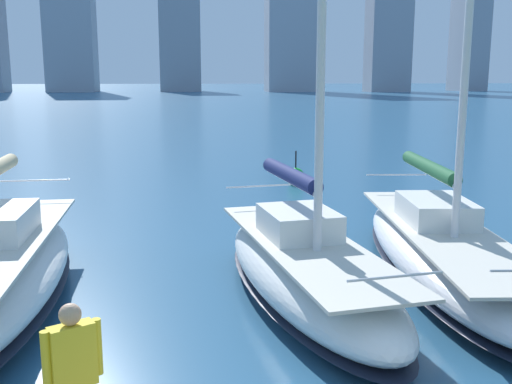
% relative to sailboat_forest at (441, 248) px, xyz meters
% --- Properties ---
extents(city_skyline, '(163.00, 19.36, 53.30)m').
position_rel_sailboat_forest_xyz_m(city_skyline, '(3.21, -149.41, 21.45)').
color(city_skyline, '#9398A2').
rests_on(city_skyline, ground).
extents(sailboat_forest, '(3.32, 9.70, 12.45)m').
position_rel_sailboat_forest_xyz_m(sailboat_forest, '(0.00, 0.00, 0.00)').
color(sailboat_forest, white).
rests_on(sailboat_forest, ground).
extents(sailboat_navy, '(3.36, 8.09, 10.55)m').
position_rel_sailboat_forest_xyz_m(sailboat_navy, '(3.30, 1.03, 0.03)').
color(sailboat_navy, white).
rests_on(sailboat_navy, ground).
extents(person_yellow_shirt, '(0.55, 0.38, 1.67)m').
position_rel_sailboat_forest_xyz_m(person_yellow_shirt, '(6.81, 6.49, 0.92)').
color(person_yellow_shirt, gray).
rests_on(person_yellow_shirt, dock_pier).
extents(channel_buoy, '(0.70, 0.70, 1.40)m').
position_rel_sailboat_forest_xyz_m(channel_buoy, '(1.06, -11.87, -0.33)').
color(channel_buoy, green).
rests_on(channel_buoy, ground).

